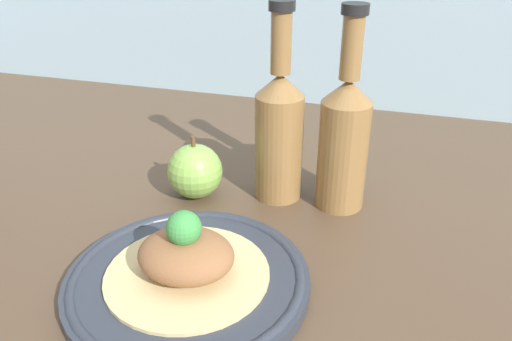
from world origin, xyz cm
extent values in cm
cube|color=brown|center=(0.00, 0.00, -2.00)|extent=(180.00, 110.00, 4.00)
cylinder|color=#2D333D|center=(-3.35, -7.35, 0.79)|extent=(25.08, 25.08, 1.57)
torus|color=#2D333D|center=(-3.35, -7.35, 1.33)|extent=(24.18, 24.18, 1.10)
cylinder|color=#D6BC7F|center=(-3.35, -7.35, 1.77)|extent=(16.81, 16.81, 0.40)
ellipsoid|color=brown|center=(-3.35, -7.35, 4.15)|extent=(9.86, 8.38, 4.35)
sphere|color=green|center=(-3.35, -7.35, 7.37)|extent=(3.51, 3.51, 3.51)
cylinder|color=olive|center=(0.66, 13.97, 7.12)|extent=(6.32, 6.32, 14.24)
cone|color=olive|center=(0.66, 13.97, 15.66)|extent=(6.32, 6.32, 2.85)
cylinder|color=olive|center=(0.66, 13.97, 20.80)|extent=(2.53, 2.53, 7.43)
cylinder|color=black|center=(0.66, 13.97, 25.11)|extent=(3.16, 3.16, 1.20)
cylinder|color=olive|center=(9.02, 13.97, 7.12)|extent=(6.32, 6.32, 14.24)
cone|color=olive|center=(9.02, 13.97, 15.66)|extent=(6.32, 6.32, 2.85)
cylinder|color=olive|center=(9.02, 13.97, 20.80)|extent=(2.53, 2.53, 7.43)
cylinder|color=black|center=(9.02, 13.97, 25.11)|extent=(3.16, 3.16, 1.20)
sphere|color=#84B74C|center=(-10.00, 10.56, 3.71)|extent=(7.42, 7.42, 7.42)
cylinder|color=brown|center=(-10.00, 10.56, 8.00)|extent=(0.59, 0.59, 1.67)
camera|label=1|loc=(14.97, -43.95, 34.47)|focal=35.00mm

